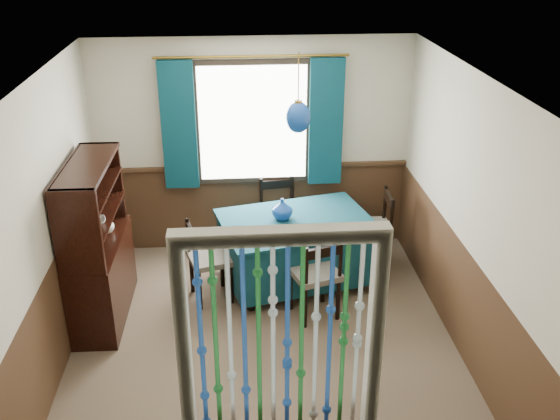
{
  "coord_description": "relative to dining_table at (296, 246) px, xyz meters",
  "views": [
    {
      "loc": [
        -0.23,
        -4.79,
        3.62
      ],
      "look_at": [
        0.21,
        0.69,
        1.06
      ],
      "focal_mm": 40.0,
      "sensor_mm": 36.0,
      "label": 1
    }
  ],
  "objects": [
    {
      "name": "bowl_shelf",
      "position": [
        -1.92,
        -0.67,
        0.7
      ],
      "size": [
        0.26,
        0.26,
        0.05
      ],
      "primitive_type": "imported",
      "rotation": [
        0.0,
        0.0,
        0.17
      ],
      "color": "beige",
      "rests_on": "sideboard"
    },
    {
      "name": "wall_front",
      "position": [
        -0.41,
        -3.07,
        0.81
      ],
      "size": [
        3.6,
        0.0,
        3.6
      ],
      "primitive_type": "plane",
      "rotation": [
        -1.57,
        0.0,
        0.0
      ],
      "color": "beige",
      "rests_on": "ground"
    },
    {
      "name": "dining_table",
      "position": [
        0.0,
        0.0,
        0.0
      ],
      "size": [
        1.77,
        1.41,
        0.75
      ],
      "rotation": [
        0.0,
        0.0,
        0.23
      ],
      "color": "#0C343F",
      "rests_on": "floor"
    },
    {
      "name": "wall_back",
      "position": [
        -0.41,
        0.93,
        0.81
      ],
      "size": [
        3.6,
        0.0,
        3.6
      ],
      "primitive_type": "plane",
      "rotation": [
        1.57,
        0.0,
        0.0
      ],
      "color": "beige",
      "rests_on": "ground"
    },
    {
      "name": "chair_right",
      "position": [
        0.88,
        0.24,
        0.06
      ],
      "size": [
        0.46,
        0.48,
        0.93
      ],
      "rotation": [
        0.0,
        0.0,
        1.53
      ],
      "color": "black",
      "rests_on": "floor"
    },
    {
      "name": "wall_left",
      "position": [
        -2.21,
        -1.07,
        0.81
      ],
      "size": [
        0.0,
        4.0,
        4.0
      ],
      "primitive_type": "plane",
      "rotation": [
        1.57,
        0.0,
        1.57
      ],
      "color": "beige",
      "rests_on": "ground"
    },
    {
      "name": "vase_sideboard",
      "position": [
        -1.92,
        -0.24,
        0.46
      ],
      "size": [
        0.22,
        0.22,
        0.19
      ],
      "primitive_type": "imported",
      "rotation": [
        0.0,
        0.0,
        0.3
      ],
      "color": "beige",
      "rests_on": "sideboard"
    },
    {
      "name": "floor",
      "position": [
        -0.41,
        -1.07,
        -0.44
      ],
      "size": [
        4.0,
        4.0,
        0.0
      ],
      "primitive_type": "plane",
      "color": "brown",
      "rests_on": "ground"
    },
    {
      "name": "chair_left",
      "position": [
        -0.94,
        -0.25,
        0.03
      ],
      "size": [
        0.51,
        0.53,
        0.87
      ],
      "rotation": [
        0.0,
        0.0,
        -1.29
      ],
      "color": "black",
      "rests_on": "floor"
    },
    {
      "name": "doorway",
      "position": [
        -0.41,
        -3.01,
        0.61
      ],
      "size": [
        1.16,
        0.12,
        2.18
      ],
      "primitive_type": null,
      "color": "silver",
      "rests_on": "ground"
    },
    {
      "name": "pendant_lamp",
      "position": [
        0.0,
        -0.0,
        1.43
      ],
      "size": [
        0.25,
        0.25,
        0.79
      ],
      "color": "olive",
      "rests_on": "ceiling"
    },
    {
      "name": "chair_far",
      "position": [
        -0.13,
        0.67,
        0.04
      ],
      "size": [
        0.5,
        0.48,
        0.9
      ],
      "rotation": [
        0.0,
        0.0,
        3.27
      ],
      "color": "black",
      "rests_on": "floor"
    },
    {
      "name": "window",
      "position": [
        -0.41,
        0.88,
        1.11
      ],
      "size": [
        1.32,
        0.12,
        1.42
      ],
      "primitive_type": "cube",
      "color": "black",
      "rests_on": "wall_back"
    },
    {
      "name": "wainscot_left",
      "position": [
        -2.2,
        -1.07,
        0.06
      ],
      "size": [
        0.0,
        4.0,
        4.0
      ],
      "primitive_type": "plane",
      "rotation": [
        1.57,
        0.0,
        1.57
      ],
      "color": "#412918",
      "rests_on": "ground"
    },
    {
      "name": "wall_right",
      "position": [
        1.39,
        -1.07,
        0.81
      ],
      "size": [
        0.0,
        4.0,
        4.0
      ],
      "primitive_type": "plane",
      "rotation": [
        1.57,
        0.0,
        -1.57
      ],
      "color": "beige",
      "rests_on": "ground"
    },
    {
      "name": "vase_table",
      "position": [
        -0.15,
        0.04,
        0.42
      ],
      "size": [
        0.23,
        0.23,
        0.21
      ],
      "primitive_type": "imported",
      "rotation": [
        0.0,
        0.0,
        0.18
      ],
      "color": "navy",
      "rests_on": "dining_table"
    },
    {
      "name": "ceiling",
      "position": [
        -0.41,
        -1.07,
        2.06
      ],
      "size": [
        4.0,
        4.0,
        0.0
      ],
      "primitive_type": "plane",
      "rotation": [
        3.14,
        0.0,
        0.0
      ],
      "color": "silver",
      "rests_on": "ground"
    },
    {
      "name": "chair_near",
      "position": [
        0.13,
        -0.66,
        0.03
      ],
      "size": [
        0.54,
        0.53,
        0.88
      ],
      "rotation": [
        0.0,
        0.0,
        0.31
      ],
      "color": "black",
      "rests_on": "floor"
    },
    {
      "name": "sideboard",
      "position": [
        -1.98,
        -0.46,
        0.13
      ],
      "size": [
        0.45,
        1.24,
        1.61
      ],
      "rotation": [
        0.0,
        0.0,
        -0.02
      ],
      "color": "black",
      "rests_on": "floor"
    },
    {
      "name": "wainscot_back",
      "position": [
        -0.41,
        0.91,
        0.06
      ],
      "size": [
        3.6,
        0.0,
        3.6
      ],
      "primitive_type": "plane",
      "rotation": [
        1.57,
        0.0,
        0.0
      ],
      "color": "#412918",
      "rests_on": "ground"
    },
    {
      "name": "wainscot_right",
      "position": [
        1.37,
        -1.07,
        0.06
      ],
      "size": [
        0.0,
        4.0,
        4.0
      ],
      "primitive_type": "plane",
      "rotation": [
        1.57,
        0.0,
        -1.57
      ],
      "color": "#412918",
      "rests_on": "ground"
    }
  ]
}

